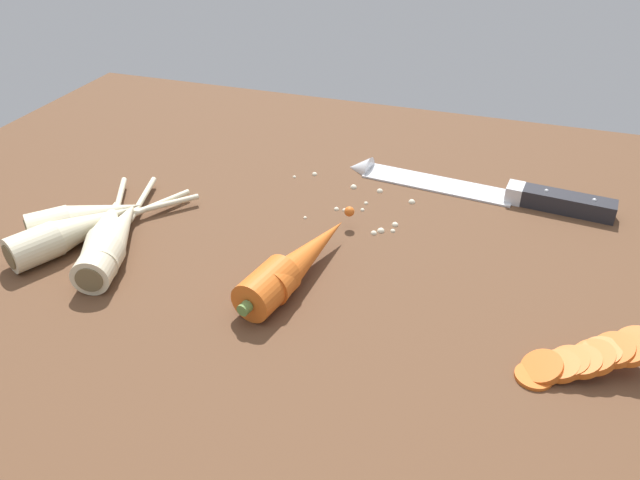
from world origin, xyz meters
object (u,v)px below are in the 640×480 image
(parsnip_mid_left, at_px, (114,239))
(carrot_slice_stack, at_px, (586,358))
(parsnip_mid_right, at_px, (107,232))
(parsnip_back, at_px, (75,231))
(whole_carrot, at_px, (294,263))
(parsnip_front, at_px, (86,218))
(chefs_knife, at_px, (469,187))

(parsnip_mid_left, relative_size, carrot_slice_stack, 2.07)
(parsnip_mid_right, bearing_deg, parsnip_back, -163.81)
(whole_carrot, bearing_deg, parsnip_front, 178.00)
(parsnip_front, bearing_deg, parsnip_mid_left, -26.31)
(whole_carrot, relative_size, parsnip_back, 1.01)
(chefs_knife, xyz_separation_m, parsnip_back, (-0.40, -0.27, 0.01))
(parsnip_back, bearing_deg, parsnip_mid_left, 0.54)
(carrot_slice_stack, bearing_deg, parsnip_front, 174.27)
(parsnip_front, relative_size, carrot_slice_stack, 1.43)
(chefs_knife, bearing_deg, parsnip_mid_left, -142.23)
(parsnip_back, bearing_deg, whole_carrot, 4.26)
(chefs_knife, height_order, carrot_slice_stack, carrot_slice_stack)
(chefs_knife, bearing_deg, whole_carrot, -120.16)
(chefs_knife, height_order, parsnip_back, parsnip_back)
(parsnip_front, bearing_deg, parsnip_back, -79.84)
(parsnip_front, xyz_separation_m, parsnip_mid_right, (0.04, -0.02, -0.00))
(chefs_knife, relative_size, parsnip_back, 1.64)
(whole_carrot, xyz_separation_m, parsnip_mid_left, (-0.20, -0.02, -0.00))
(parsnip_front, distance_m, parsnip_back, 0.03)
(whole_carrot, distance_m, parsnip_mid_right, 0.22)
(parsnip_mid_right, distance_m, carrot_slice_stack, 0.51)
(chefs_knife, relative_size, parsnip_mid_right, 1.74)
(parsnip_mid_right, bearing_deg, carrot_slice_stack, -4.19)
(parsnip_back, relative_size, carrot_slice_stack, 1.89)
(carrot_slice_stack, bearing_deg, chefs_knife, 114.46)
(chefs_knife, distance_m, carrot_slice_stack, 0.33)
(parsnip_front, bearing_deg, chefs_knife, 31.01)
(chefs_knife, height_order, whole_carrot, whole_carrot)
(carrot_slice_stack, bearing_deg, parsnip_mid_right, 175.81)
(parsnip_mid_right, bearing_deg, whole_carrot, 2.26)
(whole_carrot, xyz_separation_m, carrot_slice_stack, (0.28, -0.05, -0.01))
(chefs_knife, xyz_separation_m, parsnip_front, (-0.41, -0.25, 0.01))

